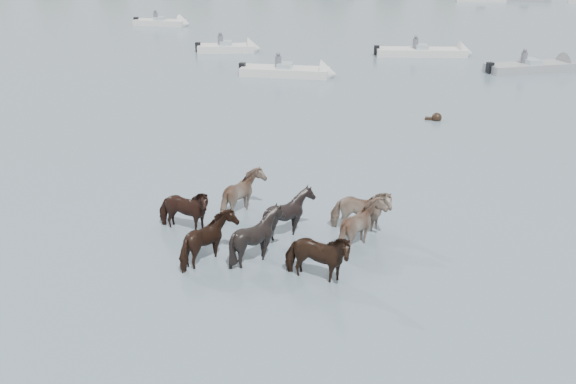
# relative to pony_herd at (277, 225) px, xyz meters

# --- Properties ---
(ground) EXTENTS (400.00, 400.00, 0.00)m
(ground) POSITION_rel_pony_herd_xyz_m (-2.61, 0.66, -0.57)
(ground) COLOR #4C626E
(ground) RESTS_ON ground
(pony_herd) EXTENTS (6.48, 4.59, 1.53)m
(pony_herd) POSITION_rel_pony_herd_xyz_m (0.00, 0.00, 0.00)
(pony_herd) COLOR black
(pony_herd) RESTS_ON ground
(swimming_pony) EXTENTS (0.72, 0.44, 0.44)m
(swimming_pony) POSITION_rel_pony_herd_xyz_m (3.28, 13.29, -0.47)
(swimming_pony) COLOR black
(swimming_pony) RESTS_ON ground
(motorboat_a) EXTENTS (4.58, 2.88, 1.92)m
(motorboat_a) POSITION_rel_pony_herd_xyz_m (-11.06, 26.78, -0.34)
(motorboat_a) COLOR silver
(motorboat_a) RESTS_ON ground
(motorboat_b) EXTENTS (5.72, 2.13, 1.92)m
(motorboat_b) POSITION_rel_pony_herd_xyz_m (-4.90, 20.33, -0.35)
(motorboat_b) COLOR silver
(motorboat_b) RESTS_ON ground
(motorboat_c) EXTENTS (6.56, 3.03, 1.92)m
(motorboat_c) POSITION_rel_pony_herd_xyz_m (2.08, 28.95, -0.35)
(motorboat_c) COLOR silver
(motorboat_c) RESTS_ON ground
(motorboat_d) EXTENTS (5.80, 4.28, 1.92)m
(motorboat_d) POSITION_rel_pony_herd_xyz_m (8.62, 25.86, -0.35)
(motorboat_d) COLOR gray
(motorboat_d) RESTS_ON ground
(motorboat_f) EXTENTS (5.17, 1.97, 1.92)m
(motorboat_f) POSITION_rel_pony_herd_xyz_m (-21.24, 37.16, -0.34)
(motorboat_f) COLOR silver
(motorboat_f) RESTS_ON ground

